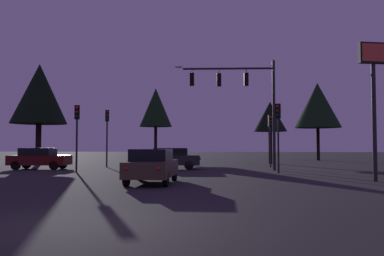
# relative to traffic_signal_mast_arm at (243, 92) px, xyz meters

# --- Properties ---
(ground_plane) EXTENTS (168.00, 168.00, 0.00)m
(ground_plane) POSITION_rel_traffic_signal_mast_arm_xyz_m (-4.10, 5.18, -5.37)
(ground_plane) COLOR #262326
(ground_plane) RESTS_ON ground
(traffic_signal_mast_arm) EXTENTS (6.95, 0.59, 7.59)m
(traffic_signal_mast_arm) POSITION_rel_traffic_signal_mast_arm_xyz_m (0.00, 0.00, 0.00)
(traffic_signal_mast_arm) COLOR #232326
(traffic_signal_mast_arm) RESTS_ON ground
(traffic_light_corner_left) EXTENTS (0.36, 0.38, 4.50)m
(traffic_light_corner_left) POSITION_rel_traffic_signal_mast_arm_xyz_m (-10.51, 3.05, -2.18)
(traffic_light_corner_left) COLOR #232326
(traffic_light_corner_left) RESTS_ON ground
(traffic_light_corner_right) EXTENTS (0.37, 0.39, 4.26)m
(traffic_light_corner_right) POSITION_rel_traffic_signal_mast_arm_xyz_m (2.01, -2.85, -2.35)
(traffic_light_corner_right) COLOR #232326
(traffic_light_corner_right) RESTS_ON ground
(traffic_light_median) EXTENTS (0.35, 0.38, 4.08)m
(traffic_light_median) POSITION_rel_traffic_signal_mast_arm_xyz_m (2.29, 3.86, -2.47)
(traffic_light_median) COLOR #232326
(traffic_light_median) RESTS_ON ground
(traffic_light_far_side) EXTENTS (0.34, 0.38, 4.25)m
(traffic_light_far_side) POSITION_rel_traffic_signal_mast_arm_xyz_m (-10.59, -3.12, -2.35)
(traffic_light_far_side) COLOR #232326
(traffic_light_far_side) RESTS_ON ground
(car_nearside_lane) EXTENTS (1.84, 4.26, 1.52)m
(car_nearside_lane) POSITION_rel_traffic_signal_mast_arm_xyz_m (-4.45, -10.14, -4.57)
(car_nearside_lane) COLOR #473828
(car_nearside_lane) RESTS_ON ground
(car_crossing_left) EXTENTS (4.60, 2.08, 1.52)m
(car_crossing_left) POSITION_rel_traffic_signal_mast_arm_xyz_m (-5.21, 0.67, -4.57)
(car_crossing_left) COLOR #232328
(car_crossing_left) RESTS_ON ground
(car_crossing_right) EXTENTS (4.22, 2.10, 1.52)m
(car_crossing_right) POSITION_rel_traffic_signal_mast_arm_xyz_m (-14.41, -0.22, -4.57)
(car_crossing_right) COLOR #4C0F0F
(car_crossing_right) RESTS_ON ground
(store_sign_illuminated) EXTENTS (1.42, 0.56, 6.55)m
(store_sign_illuminated) POSITION_rel_traffic_signal_mast_arm_xyz_m (5.76, -8.30, -0.54)
(store_sign_illuminated) COLOR #232326
(store_sign_illuminated) RESTS_ON ground
(tree_behind_sign) EXTENTS (5.33, 5.33, 9.08)m
(tree_behind_sign) POSITION_rel_traffic_signal_mast_arm_xyz_m (9.55, 19.96, 1.06)
(tree_behind_sign) COLOR black
(tree_behind_sign) RESTS_ON ground
(tree_left_far) EXTENTS (3.12, 3.12, 5.87)m
(tree_left_far) POSITION_rel_traffic_signal_mast_arm_xyz_m (3.01, 10.46, -0.95)
(tree_left_far) COLOR black
(tree_left_far) RESTS_ON ground
(tree_center_horizon) EXTENTS (4.83, 4.83, 8.93)m
(tree_center_horizon) POSITION_rel_traffic_signal_mast_arm_xyz_m (-17.58, 6.09, 0.88)
(tree_center_horizon) COLOR black
(tree_center_horizon) RESTS_ON ground
(tree_right_cluster) EXTENTS (3.79, 3.79, 8.45)m
(tree_right_cluster) POSITION_rel_traffic_signal_mast_arm_xyz_m (-9.34, 18.30, 0.79)
(tree_right_cluster) COLOR black
(tree_right_cluster) RESTS_ON ground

